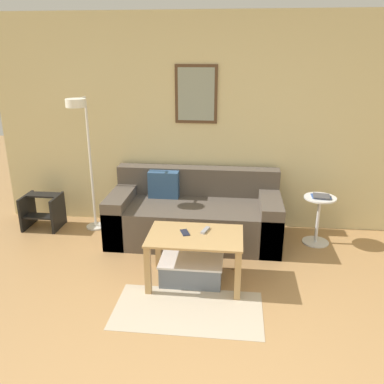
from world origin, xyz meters
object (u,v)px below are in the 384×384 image
object	(u,v)px
side_table	(318,216)
remote_control	(205,230)
cell_phone	(185,233)
step_stool	(43,210)
couch	(195,215)
book_stack	(321,196)
coffee_table	(195,245)
storage_bin	(192,269)
floor_lamp	(82,138)

from	to	relation	value
side_table	remote_control	world-z (taller)	side_table
cell_phone	step_stool	bearing A→B (deg)	130.97
couch	book_stack	distance (m)	1.46
coffee_table	storage_bin	bearing A→B (deg)	141.35
coffee_table	cell_phone	xyz separation A→B (m)	(-0.10, 0.03, 0.10)
step_stool	book_stack	bearing A→B (deg)	-1.17
coffee_table	side_table	xyz separation A→B (m)	(1.31, 0.99, -0.05)
couch	remote_control	world-z (taller)	couch
storage_bin	coffee_table	bearing A→B (deg)	-38.65
coffee_table	book_stack	xyz separation A→B (m)	(1.32, 0.99, 0.18)
book_stack	cell_phone	distance (m)	1.71
book_stack	side_table	bearing A→B (deg)	154.29
coffee_table	floor_lamp	xyz separation A→B (m)	(-1.39, 0.95, 0.79)
storage_bin	cell_phone	bearing A→B (deg)	175.67
couch	remote_control	size ratio (longest dim) A/B	13.08
step_stool	side_table	bearing A→B (deg)	-1.10
couch	cell_phone	xyz separation A→B (m)	(0.01, -0.94, 0.21)
floor_lamp	side_table	world-z (taller)	floor_lamp
step_stool	storage_bin	bearing A→B (deg)	-27.18
storage_bin	remote_control	bearing A→B (deg)	28.23
couch	floor_lamp	distance (m)	1.56
couch	step_stool	size ratio (longest dim) A/B	4.51
side_table	cell_phone	size ratio (longest dim) A/B	4.04
storage_bin	book_stack	size ratio (longest dim) A/B	2.94
floor_lamp	couch	bearing A→B (deg)	1.31
couch	storage_bin	bearing A→B (deg)	-85.59
remote_control	couch	bearing A→B (deg)	119.58
coffee_table	couch	bearing A→B (deg)	96.40
side_table	book_stack	distance (m)	0.24
couch	coffee_table	distance (m)	0.99
remote_control	book_stack	bearing A→B (deg)	52.98
floor_lamp	book_stack	size ratio (longest dim) A/B	7.96
cell_phone	couch	bearing A→B (deg)	69.29
couch	step_stool	world-z (taller)	couch
couch	book_stack	size ratio (longest dim) A/B	9.57
cell_phone	remote_control	bearing A→B (deg)	-3.24
storage_bin	step_stool	distance (m)	2.25
side_table	book_stack	size ratio (longest dim) A/B	2.76
cell_phone	storage_bin	bearing A→B (deg)	-25.50
step_stool	couch	bearing A→B (deg)	-2.35
floor_lamp	cell_phone	distance (m)	1.72
storage_bin	remote_control	distance (m)	0.41
side_table	step_stool	distance (m)	3.34
coffee_table	cell_phone	bearing A→B (deg)	161.45
couch	step_stool	xyz separation A→B (m)	(-1.92, 0.08, -0.06)
storage_bin	remote_control	xyz separation A→B (m)	(0.12, 0.07, 0.39)
storage_bin	floor_lamp	distance (m)	1.95
couch	remote_control	bearing A→B (deg)	-77.50
coffee_table	storage_bin	distance (m)	0.28
floor_lamp	book_stack	world-z (taller)	floor_lamp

